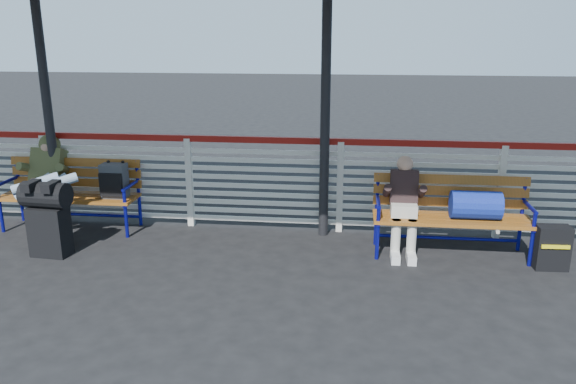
# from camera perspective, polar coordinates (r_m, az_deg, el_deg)

# --- Properties ---
(ground) EXTENTS (60.00, 60.00, 0.00)m
(ground) POSITION_cam_1_polar(r_m,az_deg,el_deg) (6.10, -14.77, -9.16)
(ground) COLOR black
(ground) RESTS_ON ground
(fence) EXTENTS (12.08, 0.08, 1.24)m
(fence) POSITION_cam_1_polar(r_m,az_deg,el_deg) (7.57, -10.00, 1.39)
(fence) COLOR silver
(fence) RESTS_ON ground
(luggage_stack) EXTENTS (0.56, 0.35, 0.89)m
(luggage_stack) POSITION_cam_1_polar(r_m,az_deg,el_deg) (7.07, -23.21, -2.25)
(luggage_stack) COLOR black
(luggage_stack) RESTS_ON ground
(bench_left) EXTENTS (1.80, 0.56, 0.92)m
(bench_left) POSITION_cam_1_polar(r_m,az_deg,el_deg) (7.84, -20.02, 0.62)
(bench_left) COLOR #9E5A1E
(bench_left) RESTS_ON ground
(bench_right) EXTENTS (1.80, 0.56, 0.92)m
(bench_right) POSITION_cam_1_polar(r_m,az_deg,el_deg) (6.79, 17.29, -1.45)
(bench_right) COLOR #9E5A1E
(bench_right) RESTS_ON ground
(traveler_man) EXTENTS (0.93, 1.51, 0.77)m
(traveler_man) POSITION_cam_1_polar(r_m,az_deg,el_deg) (7.69, -23.46, 1.06)
(traveler_man) COLOR #90ABC2
(traveler_man) RESTS_ON ground
(companion_person) EXTENTS (0.32, 0.66, 1.15)m
(companion_person) POSITION_cam_1_polar(r_m,az_deg,el_deg) (6.68, 11.69, -1.25)
(companion_person) COLOR beige
(companion_person) RESTS_ON ground
(suitcase_side) EXTENTS (0.37, 0.24, 0.50)m
(suitcase_side) POSITION_cam_1_polar(r_m,az_deg,el_deg) (6.85, 25.22, -5.12)
(suitcase_side) COLOR black
(suitcase_side) RESTS_ON ground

